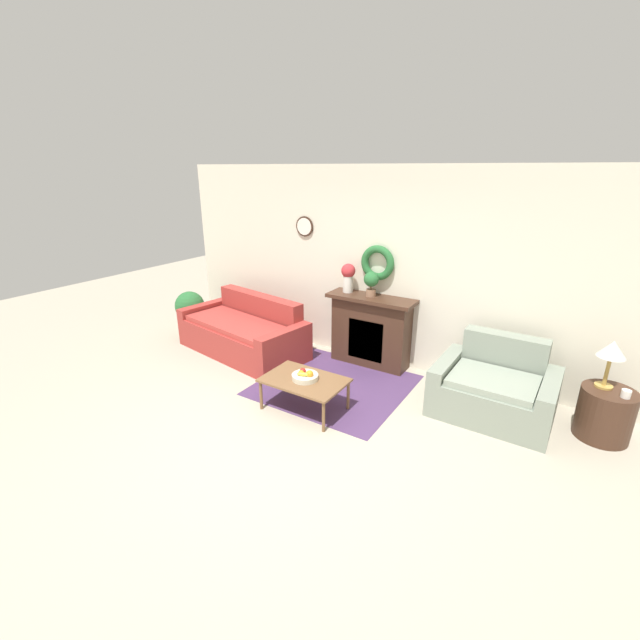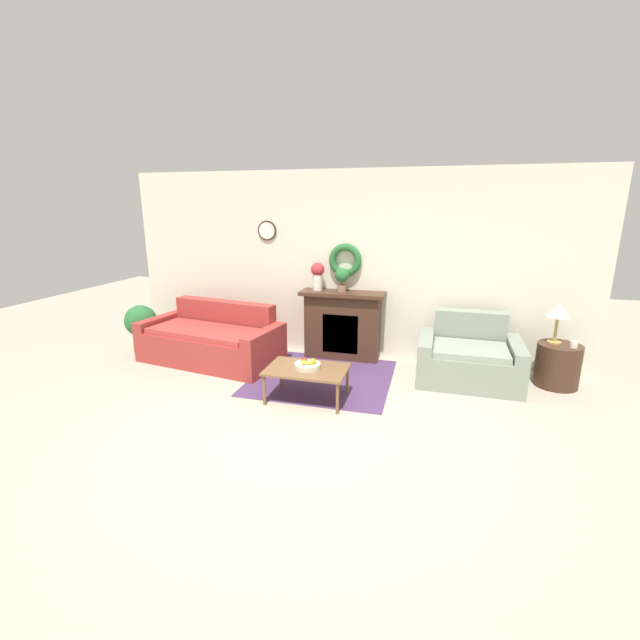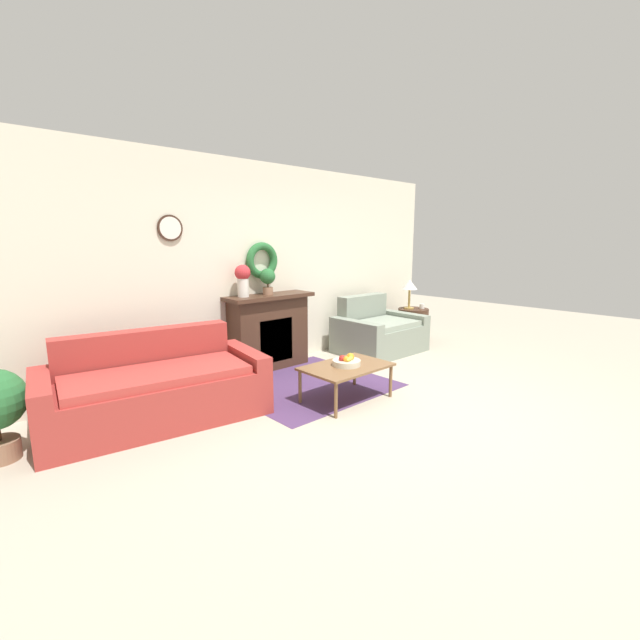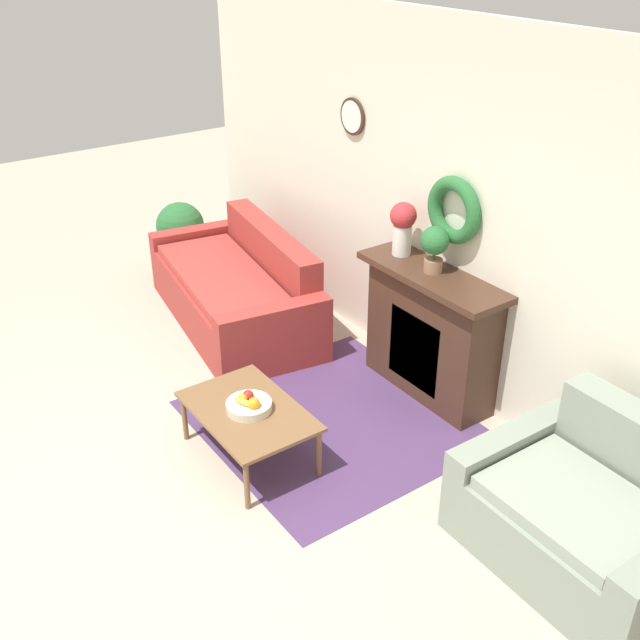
% 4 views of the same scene
% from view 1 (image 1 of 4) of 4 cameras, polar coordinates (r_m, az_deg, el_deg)
% --- Properties ---
extents(ground_plane, '(16.00, 16.00, 0.00)m').
position_cam_1_polar(ground_plane, '(4.53, -6.16, -16.29)').
color(ground_plane, '#ADA38E').
extents(floor_rug, '(1.80, 1.72, 0.01)m').
position_cam_1_polar(floor_rug, '(5.59, 1.91, -8.64)').
color(floor_rug, '#4C335B').
rests_on(floor_rug, ground_plane).
extents(wall_back, '(6.80, 0.17, 2.70)m').
position_cam_1_polar(wall_back, '(5.94, 8.29, 6.83)').
color(wall_back, beige).
rests_on(wall_back, ground_plane).
extents(fireplace, '(1.22, 0.41, 1.00)m').
position_cam_1_polar(fireplace, '(6.02, 6.77, -1.35)').
color(fireplace, '#42281C').
rests_on(fireplace, ground_plane).
extents(couch_left, '(2.13, 1.25, 0.83)m').
position_cam_1_polar(couch_left, '(6.56, -10.07, -1.65)').
color(couch_left, '#9E332D').
rests_on(couch_left, ground_plane).
extents(loveseat_right, '(1.28, 0.98, 0.85)m').
position_cam_1_polar(loveseat_right, '(5.27, 22.22, -8.48)').
color(loveseat_right, gray).
rests_on(loveseat_right, ground_plane).
extents(coffee_table, '(0.93, 0.62, 0.38)m').
position_cam_1_polar(coffee_table, '(4.92, -2.09, -8.25)').
color(coffee_table, brown).
rests_on(coffee_table, ground_plane).
extents(fruit_bowl, '(0.30, 0.30, 0.12)m').
position_cam_1_polar(fruit_bowl, '(4.88, -2.00, -7.47)').
color(fruit_bowl, beige).
rests_on(fruit_bowl, coffee_table).
extents(side_table_by_loveseat, '(0.52, 0.52, 0.54)m').
position_cam_1_polar(side_table_by_loveseat, '(5.36, 33.71, -10.36)').
color(side_table_by_loveseat, '#42281C').
rests_on(side_table_by_loveseat, ground_plane).
extents(table_lamp, '(0.26, 0.26, 0.51)m').
position_cam_1_polar(table_lamp, '(5.14, 34.39, -3.50)').
color(table_lamp, '#B28E42').
rests_on(table_lamp, side_table_by_loveseat).
extents(mug, '(0.09, 0.09, 0.08)m').
position_cam_1_polar(mug, '(5.15, 35.65, -8.01)').
color(mug, silver).
rests_on(mug, side_table_by_loveseat).
extents(vase_on_mantel_left, '(0.20, 0.20, 0.40)m').
position_cam_1_polar(vase_on_mantel_left, '(5.97, 3.78, 5.91)').
color(vase_on_mantel_left, silver).
rests_on(vase_on_mantel_left, fireplace).
extents(potted_plant_on_mantel, '(0.20, 0.20, 0.34)m').
position_cam_1_polar(potted_plant_on_mantel, '(5.80, 6.84, 5.12)').
color(potted_plant_on_mantel, '#8E664C').
rests_on(potted_plant_on_mantel, fireplace).
extents(potted_plant_floor_by_couch, '(0.48, 0.48, 0.74)m').
position_cam_1_polar(potted_plant_floor_by_couch, '(7.39, -16.93, 1.47)').
color(potted_plant_floor_by_couch, '#8E664C').
rests_on(potted_plant_floor_by_couch, ground_plane).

